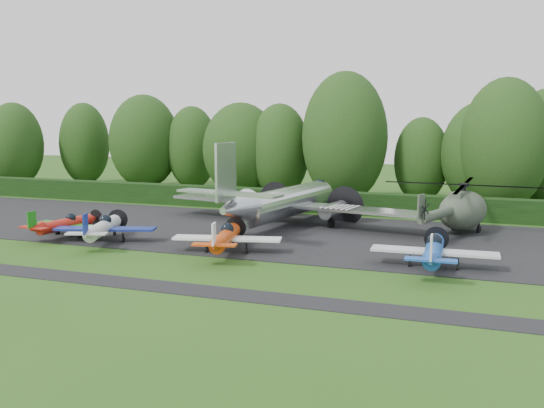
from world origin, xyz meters
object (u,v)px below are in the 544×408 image
(transport_plane, at_px, (286,202))
(light_plane_red, at_px, (66,224))
(light_plane_orange, at_px, (226,237))
(light_plane_blue, at_px, (434,250))
(light_plane_white, at_px, (103,228))
(helicopter, at_px, (463,207))

(transport_plane, xyz_separation_m, light_plane_red, (-14.13, -9.29, -1.07))
(light_plane_orange, bearing_deg, transport_plane, 99.45)
(transport_plane, xyz_separation_m, light_plane_blue, (12.49, -10.07, -0.89))
(light_plane_orange, bearing_deg, light_plane_blue, 14.58)
(transport_plane, relative_size, light_plane_red, 3.52)
(light_plane_red, height_order, light_plane_white, light_plane_white)
(transport_plane, distance_m, light_plane_white, 14.47)
(light_plane_orange, bearing_deg, light_plane_red, -172.29)
(light_plane_blue, xyz_separation_m, helicopter, (1.10, 12.14, 0.90))
(transport_plane, xyz_separation_m, light_plane_orange, (-0.61, -10.49, -0.93))
(light_plane_white, height_order, light_plane_blue, light_plane_blue)
(transport_plane, distance_m, light_plane_orange, 10.55)
(light_plane_white, xyz_separation_m, light_plane_orange, (9.56, -0.23, -0.00))
(transport_plane, relative_size, light_plane_white, 3.09)
(transport_plane, height_order, light_plane_blue, transport_plane)
(light_plane_orange, xyz_separation_m, light_plane_blue, (13.09, 0.42, 0.04))
(light_plane_orange, height_order, helicopter, helicopter)
(light_plane_red, bearing_deg, light_plane_orange, -12.75)
(transport_plane, bearing_deg, light_plane_red, -156.87)
(transport_plane, distance_m, helicopter, 13.74)
(light_plane_orange, relative_size, helicopter, 0.53)
(light_plane_red, xyz_separation_m, light_plane_white, (3.96, -0.96, 0.14))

